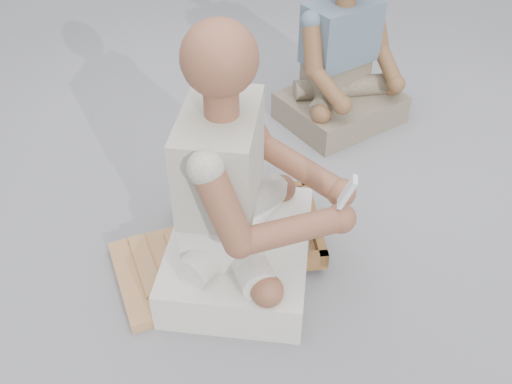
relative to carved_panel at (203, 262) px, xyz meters
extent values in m
plane|color=gray|center=(0.35, -0.04, -0.02)|extent=(60.00, 60.00, 0.00)
cube|color=olive|center=(0.00, 0.00, 0.00)|extent=(0.72, 0.55, 0.04)
cube|color=brown|center=(0.20, 0.10, 0.03)|extent=(0.60, 0.50, 0.02)
cube|color=brown|center=(0.22, 0.31, 0.07)|extent=(0.56, 0.09, 0.06)
cube|color=brown|center=(0.18, -0.11, 0.07)|extent=(0.56, 0.09, 0.06)
cube|color=brown|center=(0.46, 0.07, 0.07)|extent=(0.08, 0.45, 0.06)
cube|color=brown|center=(-0.06, 0.13, 0.07)|extent=(0.08, 0.45, 0.06)
cube|color=#DABE81|center=(0.20, 0.10, 0.04)|extent=(0.53, 0.43, 0.01)
cube|color=white|center=(0.14, 0.10, 0.06)|extent=(0.12, 0.12, 0.00)
cylinder|color=tan|center=(0.22, 0.03, 0.06)|extent=(0.07, 0.06, 0.02)
cube|color=white|center=(0.08, -0.01, 0.06)|extent=(0.15, 0.02, 0.00)
cylinder|color=tan|center=(0.19, -0.02, 0.06)|extent=(0.07, 0.03, 0.02)
cube|color=white|center=(0.33, 0.16, 0.07)|extent=(0.05, 0.15, 0.00)
cylinder|color=tan|center=(0.35, 0.27, 0.07)|extent=(0.04, 0.07, 0.02)
cube|color=white|center=(0.24, 0.11, 0.05)|extent=(0.13, 0.09, 0.00)
cylinder|color=tan|center=(0.34, 0.05, 0.05)|extent=(0.07, 0.06, 0.02)
cube|color=white|center=(0.33, 0.21, 0.06)|extent=(0.07, 0.14, 0.00)
cylinder|color=tan|center=(0.37, 0.11, 0.06)|extent=(0.05, 0.07, 0.02)
cube|color=white|center=(0.23, 0.02, 0.07)|extent=(0.13, 0.09, 0.00)
cylinder|color=tan|center=(0.32, 0.08, 0.07)|extent=(0.07, 0.06, 0.02)
cube|color=white|center=(0.21, 0.02, 0.06)|extent=(0.05, 0.15, 0.00)
cylinder|color=tan|center=(0.24, 0.13, 0.06)|extent=(0.04, 0.07, 0.02)
cube|color=white|center=(0.30, 0.10, 0.06)|extent=(0.14, 0.07, 0.00)
cylinder|color=tan|center=(0.40, 0.06, 0.06)|extent=(0.07, 0.05, 0.02)
cube|color=#DABE81|center=(0.00, 0.04, -0.02)|extent=(0.02, 0.02, 0.00)
cube|color=#DABE81|center=(-0.07, -0.18, -0.02)|extent=(0.02, 0.02, 0.00)
cube|color=#DABE81|center=(0.01, 0.49, -0.02)|extent=(0.02, 0.02, 0.00)
cube|color=#DABE81|center=(-0.04, -0.09, -0.02)|extent=(0.02, 0.02, 0.00)
cube|color=#DABE81|center=(0.29, 0.47, -0.02)|extent=(0.02, 0.02, 0.00)
cube|color=#DABE81|center=(0.23, 0.19, -0.02)|extent=(0.02, 0.02, 0.00)
cube|color=#DABE81|center=(0.22, 0.29, -0.02)|extent=(0.02, 0.02, 0.00)
cube|color=#DABE81|center=(0.14, 0.28, -0.02)|extent=(0.02, 0.02, 0.00)
cube|color=#DABE81|center=(0.29, -0.11, -0.02)|extent=(0.02, 0.02, 0.00)
cube|color=#DABE81|center=(0.03, -0.07, -0.02)|extent=(0.02, 0.02, 0.00)
cube|color=#DABE81|center=(0.12, 0.50, -0.02)|extent=(0.02, 0.02, 0.00)
cube|color=#DABE81|center=(0.03, 0.01, -0.02)|extent=(0.02, 0.02, 0.00)
cube|color=#DABE81|center=(0.06, 0.26, -0.02)|extent=(0.02, 0.02, 0.00)
cube|color=silver|center=(0.14, -0.04, 0.06)|extent=(0.69, 0.77, 0.17)
cube|color=silver|center=(0.08, -0.02, 0.24)|extent=(0.32, 0.41, 0.20)
cube|color=beige|center=(0.09, -0.02, 0.51)|extent=(0.36, 0.46, 0.33)
sphere|color=brown|center=(0.10, -0.03, 0.87)|extent=(0.23, 0.23, 0.23)
sphere|color=brown|center=(0.50, -0.09, 0.35)|extent=(0.10, 0.10, 0.10)
sphere|color=brown|center=(0.46, -0.22, 0.35)|extent=(0.10, 0.10, 0.10)
cube|color=gray|center=(0.84, 0.91, 0.05)|extent=(0.70, 0.64, 0.15)
cube|color=gray|center=(0.82, 0.96, 0.21)|extent=(0.37, 0.30, 0.18)
cube|color=slate|center=(0.82, 0.95, 0.45)|extent=(0.41, 0.34, 0.29)
sphere|color=brown|center=(1.08, 0.80, 0.22)|extent=(0.09, 0.09, 0.09)
sphere|color=brown|center=(0.76, 0.66, 0.22)|extent=(0.09, 0.09, 0.09)
cube|color=silver|center=(0.47, -0.22, 0.46)|extent=(0.07, 0.06, 0.12)
cube|color=black|center=(0.47, -0.22, 0.47)|extent=(0.03, 0.04, 0.04)
camera|label=1|loc=(-0.09, -1.53, 1.63)|focal=40.00mm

